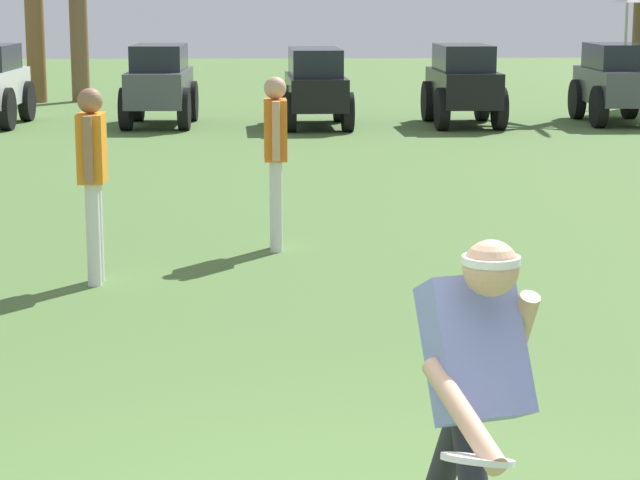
# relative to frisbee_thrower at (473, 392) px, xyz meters

# --- Properties ---
(frisbee_thrower) EXTENTS (0.48, 1.14, 1.41)m
(frisbee_thrower) POSITION_rel_frisbee_thrower_xyz_m (0.00, 0.00, 0.00)
(frisbee_thrower) COLOR #23232D
(frisbee_thrower) RESTS_ON ground_plane
(frisbee_in_flight) EXTENTS (0.34, 0.33, 0.10)m
(frisbee_in_flight) POSITION_rel_frisbee_thrower_xyz_m (-0.06, -0.49, -0.08)
(frisbee_in_flight) COLOR white
(teammate_near_sideline) EXTENTS (0.20, 0.49, 1.56)m
(teammate_near_sideline) POSITION_rel_frisbee_thrower_xyz_m (-2.15, 5.29, 0.15)
(teammate_near_sideline) COLOR silver
(teammate_near_sideline) RESTS_ON ground_plane
(teammate_deep) EXTENTS (0.21, 0.49, 1.56)m
(teammate_deep) POSITION_rel_frisbee_thrower_xyz_m (-0.70, 6.54, 0.15)
(teammate_deep) COLOR silver
(teammate_deep) RESTS_ON ground_plane
(parked_car_slot_b) EXTENTS (1.22, 2.38, 1.40)m
(parked_car_slot_b) POSITION_rel_frisbee_thrower_xyz_m (-2.62, 17.40, -0.05)
(parked_car_slot_b) COLOR #474C51
(parked_car_slot_b) RESTS_ON ground_plane
(parked_car_slot_c) EXTENTS (1.21, 2.43, 1.34)m
(parked_car_slot_c) POSITION_rel_frisbee_thrower_xyz_m (0.08, 17.13, -0.07)
(parked_car_slot_c) COLOR black
(parked_car_slot_c) RESTS_ON ground_plane
(parked_car_slot_d) EXTENTS (1.21, 2.37, 1.40)m
(parked_car_slot_d) POSITION_rel_frisbee_thrower_xyz_m (2.66, 17.18, -0.05)
(parked_car_slot_d) COLOR black
(parked_car_slot_d) RESTS_ON ground_plane
(parked_car_slot_e) EXTENTS (1.17, 2.35, 1.40)m
(parked_car_slot_e) POSITION_rel_frisbee_thrower_xyz_m (5.44, 17.47, -0.05)
(parked_car_slot_e) COLOR #474C51
(parked_car_slot_e) RESTS_ON ground_plane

